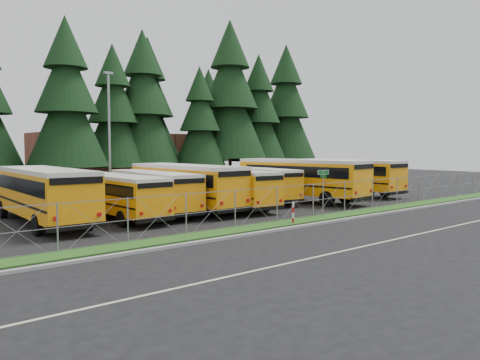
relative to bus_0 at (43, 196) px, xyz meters
name	(u,v)px	position (x,y,z in m)	size (l,w,h in m)	color
ground	(312,213)	(14.31, -6.49, -1.52)	(120.00, 120.00, 0.00)	black
curb	(352,218)	(14.31, -9.59, -1.46)	(50.00, 0.25, 0.12)	gray
grass_verge	(333,216)	(14.31, -8.19, -1.49)	(50.00, 1.40, 0.06)	#244E16
road_lane_line	(433,231)	(14.31, -14.49, -1.51)	(50.00, 0.12, 0.01)	beige
chainlink_fence	(324,199)	(14.31, -7.49, -0.52)	(44.00, 0.10, 2.00)	gray
brick_building	(121,156)	(20.31, 33.51, 1.48)	(22.00, 10.00, 6.00)	brown
bus_0	(43,196)	(0.00, 0.00, 0.00)	(2.73, 11.58, 3.04)	orange
bus_1	(115,197)	(3.81, -0.78, -0.23)	(2.31, 9.80, 2.57)	orange
bus_2	(152,193)	(6.52, -0.16, -0.19)	(2.39, 10.11, 2.65)	orange
bus_3	(183,188)	(8.84, -0.11, -0.01)	(2.72, 11.53, 3.02)	orange
bus_4	(227,189)	(11.77, -1.10, -0.19)	(2.38, 10.10, 2.65)	orange
bus_5	(254,185)	(15.64, 0.54, -0.22)	(2.34, 9.91, 2.60)	orange
bus_6	(297,180)	(18.54, -1.19, 0.10)	(2.91, 12.33, 3.23)	orange
bus_east	(344,177)	(25.36, -0.33, 0.02)	(2.78, 11.76, 3.08)	orange
street_sign	(323,183)	(13.69, -7.93, 0.52)	(0.83, 0.55, 2.81)	gray
striped_bollard	(293,213)	(10.57, -8.49, -0.92)	(0.11, 0.11, 1.20)	#B20C0C
light_standard	(109,131)	(8.11, 9.55, 3.98)	(0.70, 0.35, 10.14)	gray
conifer_3	(67,104)	(7.58, 17.53, 6.59)	(7.33, 7.33, 16.21)	black
conifer_4	(113,116)	(13.04, 19.58, 5.87)	(6.68, 6.68, 14.77)	black
conifer_5	(143,108)	(16.66, 19.95, 6.92)	(7.63, 7.63, 16.87)	black
conifer_6	(200,125)	(22.77, 18.03, 5.15)	(6.03, 6.03, 13.33)	black
conifer_7	(230,101)	(27.72, 18.74, 8.24)	(8.83, 8.83, 19.52)	black
conifer_8	(259,117)	(32.76, 19.20, 6.54)	(7.28, 7.28, 16.11)	black
conifer_9	(286,111)	(38.13, 19.59, 7.54)	(8.20, 8.20, 18.12)	black
conifer_11	(67,122)	(10.49, 25.99, 5.39)	(6.24, 6.24, 13.81)	black
conifer_12	(148,110)	(19.62, 24.27, 7.13)	(7.82, 7.82, 17.29)	black
conifer_13	(209,123)	(31.28, 28.15, 6.10)	(6.89, 6.89, 15.24)	black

